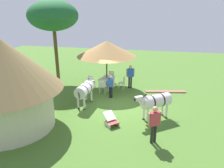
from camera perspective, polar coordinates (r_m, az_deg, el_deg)
name	(u,v)px	position (r m, az deg, el deg)	size (l,w,h in m)	color
ground_plane	(115,106)	(13.16, 0.90, -5.74)	(36.00, 36.00, 0.00)	#48712A
thatched_hut	(5,79)	(11.19, -26.21, 1.08)	(5.27, 5.27, 4.41)	beige
shade_umbrella	(107,49)	(15.32, -1.44, 9.25)	(4.17, 4.17, 3.41)	#4B422D
patio_dining_table	(107,79)	(15.88, -1.37, 1.32)	(1.43, 1.04, 0.74)	silver
patio_chair_near_hut	(123,82)	(15.60, 2.78, 0.47)	(0.47, 0.46, 0.90)	silver
patio_chair_near_lawn	(111,76)	(17.00, -0.25, 2.13)	(0.44, 0.46, 0.90)	silver
patio_chair_west_end	(91,80)	(16.04, -5.61, 0.94)	(0.50, 0.49, 0.90)	white
patio_chair_east_end	(103,86)	(14.83, -2.49, -0.56)	(0.42, 0.44, 0.90)	silver
guest_beside_umbrella	(130,74)	(15.77, 4.83, 2.53)	(0.35, 0.58, 1.69)	black
guest_behind_table	(111,84)	(13.94, -0.33, -0.09)	(0.33, 0.53, 1.56)	black
standing_watcher	(154,121)	(9.53, 11.03, -9.59)	(0.43, 0.54, 1.75)	black
striped_lounge_chair	(111,120)	(11.08, -0.25, -9.48)	(0.96, 0.94, 0.59)	#C3423A
zebra_nearest_camera	(155,101)	(11.51, 11.24, -4.49)	(1.56, 1.91, 1.55)	silver
zebra_by_umbrella	(85,89)	(13.02, -7.10, -1.37)	(2.19, 0.80, 1.54)	silver
acacia_tree_far_lawn	(53,16)	(17.54, -15.22, 16.86)	(3.78, 3.78, 6.15)	#4F401D
brick_patio_kerb	(165,92)	(15.65, 13.81, -1.92)	(2.80, 0.36, 0.08)	#945F50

